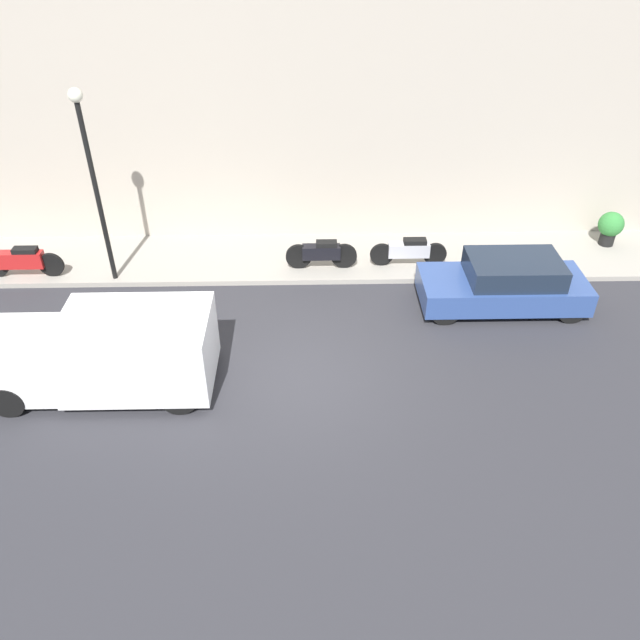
# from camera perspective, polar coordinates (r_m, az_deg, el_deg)

# --- Properties ---
(ground_plane) EXTENTS (60.00, 60.00, 0.00)m
(ground_plane) POSITION_cam_1_polar(r_m,az_deg,el_deg) (12.92, -2.09, -5.54)
(ground_plane) COLOR #2D2D33
(sidewalk) EXTENTS (2.56, 19.88, 0.13)m
(sidewalk) POSITION_cam_1_polar(r_m,az_deg,el_deg) (17.00, -1.97, 5.70)
(sidewalk) COLOR gray
(sidewalk) RESTS_ON ground_plane
(building_facade) EXTENTS (0.30, 19.88, 7.38)m
(building_facade) POSITION_cam_1_polar(r_m,az_deg,el_deg) (16.92, -2.19, 18.89)
(building_facade) COLOR #B2A899
(building_facade) RESTS_ON ground_plane
(parked_car) EXTENTS (1.65, 3.89, 1.28)m
(parked_car) POSITION_cam_1_polar(r_m,az_deg,el_deg) (15.44, 16.57, 3.19)
(parked_car) COLOR #2D4784
(parked_car) RESTS_ON ground_plane
(delivery_van) EXTENTS (1.90, 4.43, 1.63)m
(delivery_van) POSITION_cam_1_polar(r_m,az_deg,el_deg) (12.99, -19.10, -2.80)
(delivery_van) COLOR white
(delivery_van) RESTS_ON ground_plane
(motorcycle_black) EXTENTS (0.30, 1.85, 0.76)m
(motorcycle_black) POSITION_cam_1_polar(r_m,az_deg,el_deg) (16.21, 0.16, 6.14)
(motorcycle_black) COLOR black
(motorcycle_black) RESTS_ON sidewalk
(scooter_silver) EXTENTS (0.30, 2.01, 0.74)m
(scooter_silver) POSITION_cam_1_polar(r_m,az_deg,el_deg) (16.52, 8.15, 6.30)
(scooter_silver) COLOR #B7B7BF
(scooter_silver) RESTS_ON sidewalk
(motorcycle_red) EXTENTS (0.30, 2.04, 0.81)m
(motorcycle_red) POSITION_cam_1_polar(r_m,az_deg,el_deg) (17.53, -25.54, 4.92)
(motorcycle_red) COLOR #B21E1E
(motorcycle_red) RESTS_ON sidewalk
(streetlamp) EXTENTS (0.32, 0.32, 4.72)m
(streetlamp) POSITION_cam_1_polar(r_m,az_deg,el_deg) (15.55, -20.24, 13.18)
(streetlamp) COLOR black
(streetlamp) RESTS_ON sidewalk
(potted_plant) EXTENTS (0.68, 0.68, 0.95)m
(potted_plant) POSITION_cam_1_polar(r_m,az_deg,el_deg) (19.05, 25.02, 7.76)
(potted_plant) COLOR black
(potted_plant) RESTS_ON sidewalk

